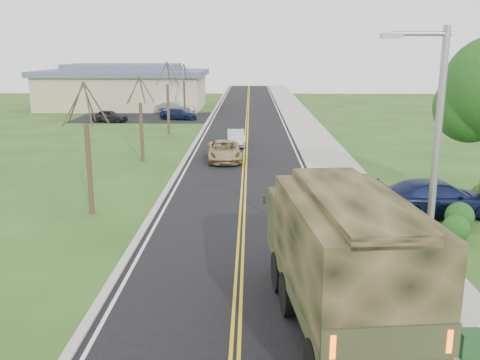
{
  "coord_description": "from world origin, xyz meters",
  "views": [
    {
      "loc": [
        0.37,
        -13.68,
        7.44
      ],
      "look_at": [
        -0.09,
        9.34,
        1.8
      ],
      "focal_mm": 40.0,
      "sensor_mm": 36.0,
      "label": 1
    }
  ],
  "objects_px": {
    "military_truck": "(341,250)",
    "pickup_navy": "(438,198)",
    "sedan_silver": "(236,138)",
    "utility_box_near": "(411,321)",
    "utility_box_far": "(470,344)",
    "suv_champagne": "(224,151)"
  },
  "relations": [
    {
      "from": "pickup_navy",
      "to": "military_truck",
      "type": "bearing_deg",
      "value": 142.95
    },
    {
      "from": "pickup_navy",
      "to": "utility_box_near",
      "type": "relative_size",
      "value": 7.1
    },
    {
      "from": "military_truck",
      "to": "utility_box_far",
      "type": "height_order",
      "value": "military_truck"
    },
    {
      "from": "suv_champagne",
      "to": "sedan_silver",
      "type": "bearing_deg",
      "value": 78.74
    },
    {
      "from": "military_truck",
      "to": "sedan_silver",
      "type": "xyz_separation_m",
      "value": [
        -3.57,
        28.51,
        -1.67
      ]
    },
    {
      "from": "suv_champagne",
      "to": "sedan_silver",
      "type": "height_order",
      "value": "suv_champagne"
    },
    {
      "from": "sedan_silver",
      "to": "military_truck",
      "type": "bearing_deg",
      "value": -86.73
    },
    {
      "from": "military_truck",
      "to": "utility_box_near",
      "type": "xyz_separation_m",
      "value": [
        1.83,
        -0.5,
        -1.79
      ]
    },
    {
      "from": "military_truck",
      "to": "pickup_navy",
      "type": "bearing_deg",
      "value": 52.96
    },
    {
      "from": "military_truck",
      "to": "utility_box_far",
      "type": "distance_m",
      "value": 3.83
    },
    {
      "from": "military_truck",
      "to": "utility_box_far",
      "type": "relative_size",
      "value": 12.72
    },
    {
      "from": "sedan_silver",
      "to": "utility_box_near",
      "type": "bearing_deg",
      "value": -83.32
    },
    {
      "from": "pickup_navy",
      "to": "utility_box_far",
      "type": "height_order",
      "value": "pickup_navy"
    },
    {
      "from": "utility_box_near",
      "to": "military_truck",
      "type": "bearing_deg",
      "value": -176.1
    },
    {
      "from": "suv_champagne",
      "to": "utility_box_near",
      "type": "distance_m",
      "value": 23.86
    },
    {
      "from": "sedan_silver",
      "to": "pickup_navy",
      "type": "xyz_separation_m",
      "value": [
        9.74,
        -18.15,
        0.2
      ]
    },
    {
      "from": "military_truck",
      "to": "utility_box_far",
      "type": "bearing_deg",
      "value": -32.16
    },
    {
      "from": "utility_box_near",
      "to": "pickup_navy",
      "type": "bearing_deg",
      "value": 87.26
    },
    {
      "from": "military_truck",
      "to": "utility_box_near",
      "type": "bearing_deg",
      "value": -21.43
    },
    {
      "from": "suv_champagne",
      "to": "utility_box_near",
      "type": "xyz_separation_m",
      "value": [
        6.02,
        -23.08,
        -0.18
      ]
    },
    {
      "from": "suv_champagne",
      "to": "utility_box_far",
      "type": "relative_size",
      "value": 7.52
    },
    {
      "from": "suv_champagne",
      "to": "pickup_navy",
      "type": "bearing_deg",
      "value": -54.94
    }
  ]
}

